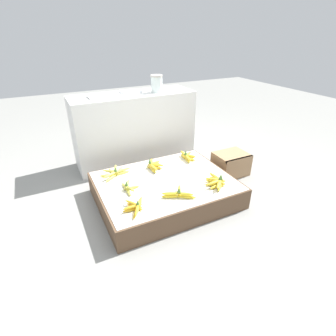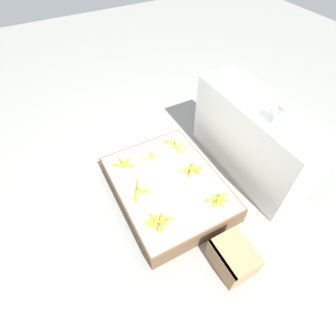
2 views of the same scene
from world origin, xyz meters
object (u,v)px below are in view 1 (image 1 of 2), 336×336
at_px(banana_bunch_middle_left, 128,187).
at_px(banana_bunch_front_midright, 217,182).
at_px(wooden_crate, 231,164).
at_px(banana_bunch_front_left, 136,207).
at_px(banana_bunch_back_midright, 187,156).
at_px(glass_jar, 157,84).
at_px(foam_tray_white, 102,96).
at_px(banana_bunch_back_left, 115,172).
at_px(banana_bunch_back_midleft, 153,165).
at_px(banana_bunch_front_midleft, 179,194).

bearing_deg(banana_bunch_middle_left, banana_bunch_front_midright, -20.79).
height_order(wooden_crate, banana_bunch_front_left, banana_bunch_front_left).
xyz_separation_m(banana_bunch_front_left, banana_bunch_back_midright, (0.75, 0.56, 0.00)).
relative_size(glass_jar, foam_tray_white, 0.63).
bearing_deg(banana_bunch_front_midright, banana_bunch_front_left, -178.92).
distance_m(banana_bunch_back_left, glass_jar, 1.05).
bearing_deg(banana_bunch_middle_left, banana_bunch_back_midleft, 37.72).
bearing_deg(wooden_crate, banana_bunch_back_midright, 159.26).
height_order(wooden_crate, banana_bunch_front_midleft, banana_bunch_front_midleft).
relative_size(banana_bunch_middle_left, banana_bunch_back_midright, 0.90).
bearing_deg(banana_bunch_back_midleft, banana_bunch_back_midright, 4.07).
bearing_deg(banana_bunch_front_midleft, foam_tray_white, 102.60).
xyz_separation_m(banana_bunch_middle_left, foam_tray_white, (0.07, 0.85, 0.55)).
bearing_deg(banana_bunch_front_left, banana_bunch_middle_left, 82.25).
xyz_separation_m(banana_bunch_front_left, banana_bunch_middle_left, (0.04, 0.27, 0.00)).
distance_m(banana_bunch_front_midleft, banana_bunch_middle_left, 0.41).
bearing_deg(banana_bunch_back_midright, banana_bunch_front_midleft, -125.84).
bearing_deg(banana_bunch_front_midright, banana_bunch_back_left, 142.20).
bearing_deg(banana_bunch_back_midright, glass_jar, 98.97).
relative_size(banana_bunch_back_midleft, glass_jar, 1.41).
height_order(banana_bunch_middle_left, banana_bunch_back_left, banana_bunch_middle_left).
relative_size(wooden_crate, banana_bunch_front_left, 1.50).
distance_m(banana_bunch_back_left, banana_bunch_back_midright, 0.74).
relative_size(banana_bunch_front_midleft, banana_bunch_back_left, 0.85).
bearing_deg(banana_bunch_back_midleft, banana_bunch_front_midright, -55.58).
bearing_deg(banana_bunch_back_midleft, banana_bunch_front_left, -124.81).
xyz_separation_m(banana_bunch_back_left, banana_bunch_back_midleft, (0.36, -0.03, 0.01)).
relative_size(banana_bunch_front_midright, foam_tray_white, 0.91).
relative_size(banana_bunch_back_left, banana_bunch_back_midright, 1.23).
bearing_deg(banana_bunch_front_midleft, banana_bunch_middle_left, 140.02).
bearing_deg(banana_bunch_front_midleft, banana_bunch_front_midright, 1.00).
relative_size(banana_bunch_front_left, banana_bunch_front_midleft, 0.88).
bearing_deg(wooden_crate, foam_tray_white, 145.89).
xyz_separation_m(banana_bunch_front_left, glass_jar, (0.67, 1.08, 0.63)).
height_order(wooden_crate, banana_bunch_back_midleft, banana_bunch_back_midleft).
bearing_deg(glass_jar, wooden_crate, -53.32).
relative_size(banana_bunch_back_midright, foam_tray_white, 0.86).
bearing_deg(banana_bunch_front_midleft, banana_bunch_back_midleft, 88.52).
height_order(banana_bunch_back_left, banana_bunch_back_midright, banana_bunch_back_midright).
distance_m(wooden_crate, banana_bunch_back_midleft, 0.83).
distance_m(banana_bunch_front_midleft, banana_bunch_back_left, 0.65).
bearing_deg(foam_tray_white, glass_jar, -4.00).
xyz_separation_m(wooden_crate, banana_bunch_back_left, (-1.17, 0.17, 0.10)).
height_order(banana_bunch_back_midleft, banana_bunch_back_midright, banana_bunch_back_midleft).
height_order(glass_jar, foam_tray_white, glass_jar).
bearing_deg(foam_tray_white, banana_bunch_front_left, -95.35).
xyz_separation_m(banana_bunch_front_left, banana_bunch_front_midleft, (0.35, 0.01, 0.00)).
distance_m(banana_bunch_front_midleft, banana_bunch_back_midleft, 0.52).
relative_size(wooden_crate, banana_bunch_back_left, 1.12).
relative_size(wooden_crate, glass_jar, 1.88).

